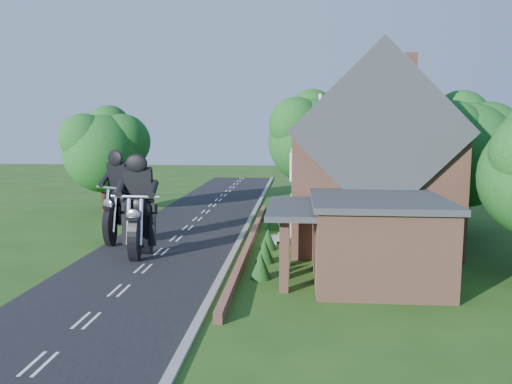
# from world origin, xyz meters

# --- Properties ---
(ground) EXTENTS (120.00, 120.00, 0.00)m
(ground) POSITION_xyz_m (0.00, 0.00, 0.00)
(ground) COLOR #214814
(ground) RESTS_ON ground
(road) EXTENTS (7.00, 80.00, 0.02)m
(road) POSITION_xyz_m (0.00, 0.00, 0.01)
(road) COLOR black
(road) RESTS_ON ground
(kerb) EXTENTS (0.30, 80.00, 0.12)m
(kerb) POSITION_xyz_m (3.65, 0.00, 0.06)
(kerb) COLOR gray
(kerb) RESTS_ON ground
(garden_wall) EXTENTS (0.30, 22.00, 0.40)m
(garden_wall) POSITION_xyz_m (4.30, 5.00, 0.20)
(garden_wall) COLOR #97624D
(garden_wall) RESTS_ON ground
(house) EXTENTS (9.54, 8.64, 10.24)m
(house) POSITION_xyz_m (10.49, 6.00, 4.34)
(house) COLOR #97624D
(house) RESTS_ON ground
(annex) EXTENTS (7.05, 5.94, 3.44)m
(annex) POSITION_xyz_m (9.87, -0.80, 1.77)
(annex) COLOR #97624D
(annex) RESTS_ON ground
(tree_house_right) EXTENTS (6.51, 6.00, 8.40)m
(tree_house_right) POSITION_xyz_m (16.65, 8.62, 5.19)
(tree_house_right) COLOR black
(tree_house_right) RESTS_ON ground
(tree_behind_house) EXTENTS (7.81, 7.20, 10.08)m
(tree_behind_house) POSITION_xyz_m (14.18, 16.14, 6.23)
(tree_behind_house) COLOR black
(tree_behind_house) RESTS_ON ground
(tree_behind_left) EXTENTS (6.94, 6.40, 9.16)m
(tree_behind_left) POSITION_xyz_m (8.16, 17.13, 5.73)
(tree_behind_left) COLOR black
(tree_behind_left) RESTS_ON ground
(tree_far_road) EXTENTS (6.08, 5.60, 7.84)m
(tree_far_road) POSITION_xyz_m (-6.86, 14.11, 4.84)
(tree_far_road) COLOR black
(tree_far_road) RESTS_ON ground
(shrub_a) EXTENTS (0.90, 0.90, 1.10)m
(shrub_a) POSITION_xyz_m (5.30, -1.00, 0.55)
(shrub_a) COLOR #113511
(shrub_a) RESTS_ON ground
(shrub_b) EXTENTS (0.90, 0.90, 1.10)m
(shrub_b) POSITION_xyz_m (5.30, 1.50, 0.55)
(shrub_b) COLOR #113511
(shrub_b) RESTS_ON ground
(shrub_c) EXTENTS (0.90, 0.90, 1.10)m
(shrub_c) POSITION_xyz_m (5.30, 4.00, 0.55)
(shrub_c) COLOR #113511
(shrub_c) RESTS_ON ground
(shrub_d) EXTENTS (0.90, 0.90, 1.10)m
(shrub_d) POSITION_xyz_m (5.30, 9.00, 0.55)
(shrub_d) COLOR #113511
(shrub_d) RESTS_ON ground
(shrub_e) EXTENTS (0.90, 0.90, 1.10)m
(shrub_e) POSITION_xyz_m (5.30, 11.50, 0.55)
(shrub_e) COLOR #113511
(shrub_e) RESTS_ON ground
(shrub_f) EXTENTS (0.90, 0.90, 1.10)m
(shrub_f) POSITION_xyz_m (5.30, 14.00, 0.55)
(shrub_f) COLOR #113511
(shrub_f) RESTS_ON ground
(motorcycle_lead) EXTENTS (0.55, 1.63, 1.49)m
(motorcycle_lead) POSITION_xyz_m (-0.68, 1.79, 0.75)
(motorcycle_lead) COLOR black
(motorcycle_lead) RESTS_ON ground
(motorcycle_follow) EXTENTS (1.14, 1.63, 1.51)m
(motorcycle_follow) POSITION_xyz_m (-2.67, 4.56, 0.76)
(motorcycle_follow) COLOR black
(motorcycle_follow) RESTS_ON ground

